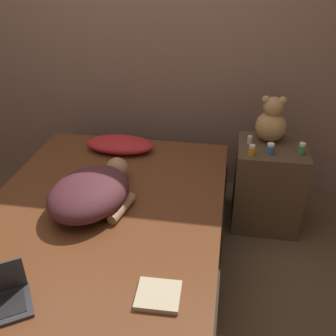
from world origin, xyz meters
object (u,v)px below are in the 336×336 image
Objects in this scene: pillow at (120,144)px; person_lying at (92,192)px; bottle_clear at (250,140)px; teddy_bear at (271,122)px; bottle_orange at (252,150)px; bottle_blue at (270,149)px; bottle_green at (302,149)px; book at (158,295)px.

pillow is 0.72m from person_lying.
pillow is at bearing -179.11° from bottle_clear.
teddy_bear is 4.49× the size of bottle_orange.
teddy_bear reaches higher than bottle_orange.
person_lying reaches higher than bottle_orange.
bottle_clear is at bearing 134.83° from bottle_blue.
person_lying is (0.03, -0.72, 0.05)m from pillow.
person_lying is 9.05× the size of bottle_green.
teddy_bear reaches higher than bottle_green.
bottle_blue is (-0.01, -0.21, -0.11)m from teddy_bear.
bottle_clear is 0.29× the size of book.
teddy_bear is (1.09, 0.09, 0.22)m from pillow.
bottle_green is at bearing -17.06° from bottle_clear.
bottle_blue is at bearing -6.30° from pillow.
pillow is 6.69× the size of bottle_blue.
book is at bearing -67.86° from pillow.
pillow is 0.96m from bottle_clear.
teddy_bear reaches higher than bottle_clear.
person_lying is at bearing -87.50° from pillow.
person_lying is at bearing -153.46° from bottle_green.
book is at bearing -113.78° from bottle_blue.
bottle_orange is (0.97, -0.16, 0.12)m from pillow.
bottle_blue is at bearing 17.83° from bottle_orange.
bottle_blue is (0.12, 0.04, 0.00)m from bottle_orange.
bottle_green reaches higher than bottle_orange.
pillow reaches higher than book.
bottle_orange is at bearing -168.12° from bottle_green.
bottle_clear reaches higher than book.
book is (0.55, -1.35, -0.04)m from pillow.
bottle_blue is (-0.21, -0.03, -0.00)m from bottle_green.
person_lying reaches higher than pillow.
bottle_orange is 1.27m from book.
bottle_orange is at bearing -86.45° from bottle_clear.
bottle_green reaches higher than bottle_clear.
bottle_blue reaches higher than bottle_orange.
pillow is at bearing 104.41° from person_lying.
teddy_bear is at bearing 138.01° from bottle_green.
bottle_orange is 0.18m from bottle_clear.
person_lying is 12.64× the size of bottle_clear.
bottle_clear is (0.92, 0.74, 0.06)m from person_lying.
person_lying reaches higher than bottle_clear.
bottle_orange is 0.13m from bottle_blue.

